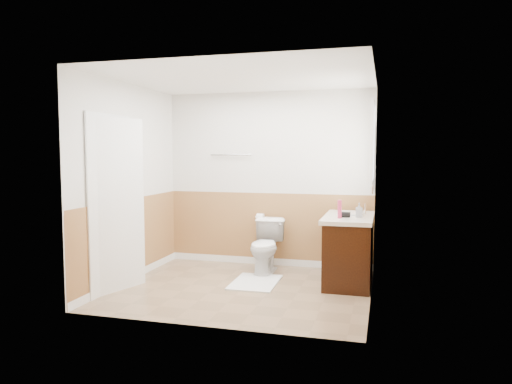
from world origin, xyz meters
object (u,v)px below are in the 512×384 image
(soap_dispenser, at_px, (359,210))
(bath_mat, at_px, (255,282))
(toilet, at_px, (266,246))
(vanity_cabinet, at_px, (349,251))
(lotion_bottle, at_px, (340,209))

(soap_dispenser, bearing_deg, bath_mat, -170.24)
(toilet, relative_size, bath_mat, 0.90)
(toilet, height_order, bath_mat, toilet)
(vanity_cabinet, height_order, soap_dispenser, soap_dispenser)
(toilet, height_order, soap_dispenser, soap_dispenser)
(lotion_bottle, height_order, soap_dispenser, lotion_bottle)
(bath_mat, relative_size, lotion_bottle, 3.64)
(toilet, height_order, vanity_cabinet, vanity_cabinet)
(toilet, relative_size, soap_dispenser, 4.13)
(bath_mat, distance_m, vanity_cabinet, 1.24)
(bath_mat, xyz_separation_m, lotion_bottle, (1.03, 0.05, 0.95))
(toilet, xyz_separation_m, lotion_bottle, (1.03, -0.50, 0.60))
(vanity_cabinet, bearing_deg, lotion_bottle, -109.79)
(toilet, xyz_separation_m, vanity_cabinet, (1.13, -0.22, 0.04))
(bath_mat, height_order, soap_dispenser, soap_dispenser)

